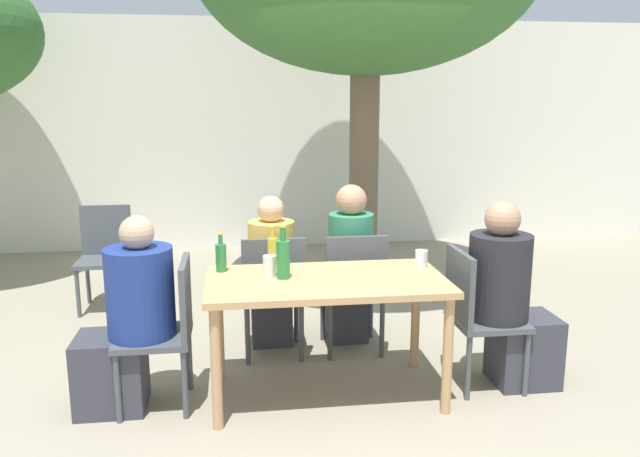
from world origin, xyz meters
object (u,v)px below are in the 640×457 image
at_px(patio_chair_0, 168,325).
at_px(patio_chair_3, 354,286).
at_px(patio_chair_4, 105,251).
at_px(person_seated_0, 128,323).
at_px(dining_table_front, 326,293).
at_px(green_bottle_1, 283,258).
at_px(oil_cruet_2, 273,251).
at_px(drinking_glass_1, 270,266).
at_px(patio_chair_2, 273,289).
at_px(green_bottle_0, 221,257).
at_px(person_seated_2, 271,280).
at_px(drinking_glass_0, 421,259).
at_px(patio_chair_1, 475,310).
at_px(person_seated_3, 348,272).
at_px(person_seated_1, 509,303).

distance_m(patio_chair_0, patio_chair_3, 1.40).
relative_size(patio_chair_4, person_seated_0, 0.77).
height_order(dining_table_front, green_bottle_1, green_bottle_1).
distance_m(patio_chair_4, person_seated_0, 2.04).
height_order(oil_cruet_2, drinking_glass_1, oil_cruet_2).
height_order(patio_chair_2, green_bottle_0, green_bottle_0).
xyz_separation_m(green_bottle_0, drinking_glass_1, (0.30, -0.15, -0.03)).
bearing_deg(green_bottle_0, patio_chair_0, -142.49).
bearing_deg(person_seated_0, green_bottle_0, 114.13).
distance_m(patio_chair_0, green_bottle_0, 0.54).
distance_m(dining_table_front, person_seated_2, 0.93).
distance_m(patio_chair_0, person_seated_2, 1.10).
bearing_deg(oil_cruet_2, drinking_glass_0, -7.48).
distance_m(patio_chair_0, patio_chair_1, 1.93).
bearing_deg(patio_chair_2, patio_chair_3, -180.00).
relative_size(patio_chair_3, person_seated_3, 0.73).
distance_m(person_seated_3, oil_cruet_2, 0.88).
relative_size(patio_chair_2, person_seated_1, 0.74).
bearing_deg(green_bottle_1, patio_chair_2, 93.00).
xyz_separation_m(patio_chair_1, drinking_glass_1, (-1.31, 0.10, 0.32)).
xyz_separation_m(patio_chair_2, person_seated_3, (0.59, 0.23, 0.04)).
distance_m(patio_chair_0, person_seated_3, 1.52).
bearing_deg(patio_chair_4, green_bottle_0, -58.16).
height_order(patio_chair_2, drinking_glass_0, patio_chair_2).
relative_size(dining_table_front, person_seated_2, 1.26).
height_order(person_seated_1, person_seated_2, person_seated_1).
bearing_deg(patio_chair_2, dining_table_front, 115.03).
relative_size(patio_chair_1, person_seated_3, 0.73).
distance_m(patio_chair_1, patio_chair_4, 3.32).
relative_size(drinking_glass_0, drinking_glass_1, 0.86).
xyz_separation_m(patio_chair_0, patio_chair_3, (1.26, 0.63, 0.00)).
bearing_deg(person_seated_2, person_seated_0, 43.83).
bearing_deg(person_seated_1, dining_table_front, 90.00).
height_order(person_seated_2, green_bottle_1, person_seated_2).
relative_size(person_seated_0, drinking_glass_1, 9.18).
bearing_deg(person_seated_3, drinking_glass_0, 117.95).
xyz_separation_m(green_bottle_1, oil_cruet_2, (-0.05, 0.27, -0.02)).
bearing_deg(dining_table_front, person_seated_1, -0.00).
bearing_deg(person_seated_1, person_seated_3, 46.30).
distance_m(patio_chair_4, green_bottle_1, 2.45).
xyz_separation_m(patio_chair_1, person_seated_3, (-0.67, 0.86, 0.04)).
distance_m(person_seated_0, drinking_glass_0, 1.88).
bearing_deg(patio_chair_1, patio_chair_2, 63.49).
bearing_deg(patio_chair_3, patio_chair_1, 136.97).
xyz_separation_m(patio_chair_0, drinking_glass_0, (1.62, 0.18, 0.31)).
bearing_deg(person_seated_3, person_seated_1, 136.30).
relative_size(oil_cruet_2, drinking_glass_1, 2.11).
height_order(patio_chair_3, person_seated_2, person_seated_2).
distance_m(patio_chair_3, drinking_glass_0, 0.65).
xyz_separation_m(person_seated_3, oil_cruet_2, (-0.60, -0.55, 0.31)).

